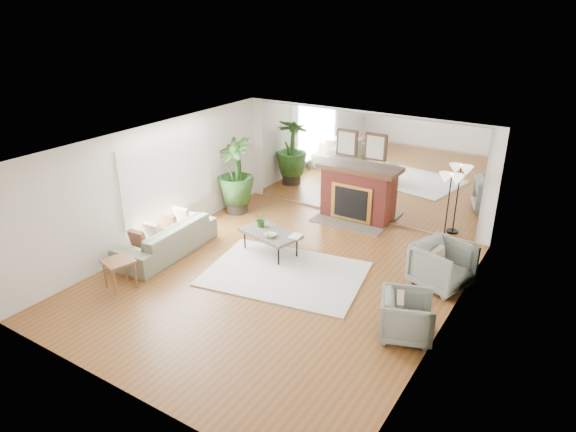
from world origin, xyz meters
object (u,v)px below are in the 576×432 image
Objects in this scene: side_table at (119,265)px; fireplace at (355,193)px; armchair_front at (407,316)px; potted_ficus at (236,174)px; floor_lamp at (451,185)px; sofa at (167,238)px; armchair_back at (442,265)px; coffee_table at (270,234)px.

fireplace is at bearing 66.37° from side_table.
armchair_front is 0.44× the size of potted_ficus.
armchair_front is (2.60, -3.66, -0.30)m from fireplace.
potted_ficus reaches higher than side_table.
sofa is at bearing -143.58° from floor_lamp.
coffee_table is at bearing 118.22° from armchair_back.
armchair_front is (5.05, -0.12, 0.03)m from sofa.
armchair_front reaches higher than sofa.
coffee_table is 3.33m from armchair_back.
sofa is at bearing 126.58° from armchair_back.
fireplace is at bearing 141.90° from sofa.
coffee_table is 0.73× the size of potted_ficus.
side_table is at bearing -120.75° from coffee_table.
coffee_table is at bearing -105.46° from fireplace.
sofa is at bearing -148.47° from coffee_table.
fireplace is at bearing 15.25° from armchair_front.
fireplace is at bearing 74.54° from coffee_table.
fireplace reaches higher than armchair_front.
sofa is 5.31m from armchair_back.
side_table is (0.27, -1.43, 0.13)m from sofa.
armchair_back is at bearing 104.62° from sofa.
armchair_back reaches higher than sofa.
armchair_back is (5.05, 1.65, 0.09)m from sofa.
armchair_front is at bearing -26.62° from potted_ficus.
coffee_table is 2.44m from potted_ficus.
sofa is at bearing 100.81° from side_table.
floor_lamp is at bearing 33.36° from armchair_back.
fireplace is 2.24m from floor_lamp.
armchair_back is at bearing -20.13° from armchair_front.
coffee_table is 1.68× the size of armchair_front.
fireplace is 2.26× the size of armchair_back.
armchair_front is at bearing 15.36° from side_table.
floor_lamp is (2.14, -0.16, 0.66)m from fireplace.
floor_lamp is (4.74, 0.90, 0.35)m from potted_ficus.
potted_ficus is at bearing 96.16° from side_table.
floor_lamp reaches higher than side_table.
fireplace is 0.92× the size of sofa.
potted_ficus is at bearing -157.90° from fireplace.
armchair_front is at bearing -161.49° from armchair_back.
coffee_table is 0.86× the size of floor_lamp.
side_table reaches higher than coffee_table.
armchair_back is (3.28, 0.56, -0.02)m from coffee_table.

